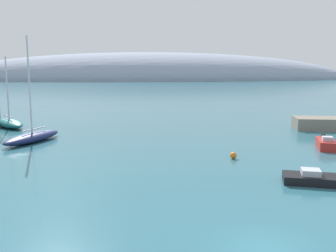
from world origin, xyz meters
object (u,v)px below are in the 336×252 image
Objects in this scene: sailboat_teal_mid_mooring at (9,123)px; motorboat_black_outer at (322,179)px; sailboat_navy_near_shore at (32,136)px; motorboat_red_alongside_breakwater at (326,144)px; mooring_buoy_orange at (233,155)px.

motorboat_black_outer is at bearing 11.86° from sailboat_teal_mid_mooring.
sailboat_navy_near_shore is at bearing -17.81° from motorboat_black_outer.
motorboat_red_alongside_breakwater is at bearing 30.02° from sailboat_teal_mid_mooring.
sailboat_navy_near_shore is at bearing -81.61° from motorboat_red_alongside_breakwater.
sailboat_teal_mid_mooring is at bearing 140.01° from mooring_buoy_orange.
sailboat_navy_near_shore is 29.50m from motorboat_red_alongside_breakwater.
sailboat_teal_mid_mooring is 15.81× the size of mooring_buoy_orange.
mooring_buoy_orange is at bearing 91.16° from sailboat_navy_near_shore.
motorboat_red_alongside_breakwater is (28.74, -6.66, -0.11)m from sailboat_navy_near_shore.
motorboat_black_outer is 9.73× the size of mooring_buoy_orange.
sailboat_navy_near_shore is 21.01m from mooring_buoy_orange.
motorboat_black_outer is at bearing 81.00° from sailboat_navy_near_shore.
sailboat_teal_mid_mooring reaches higher than motorboat_red_alongside_breakwater.
sailboat_navy_near_shore reaches higher than mooring_buoy_orange.
sailboat_navy_near_shore is 18.95× the size of mooring_buoy_orange.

